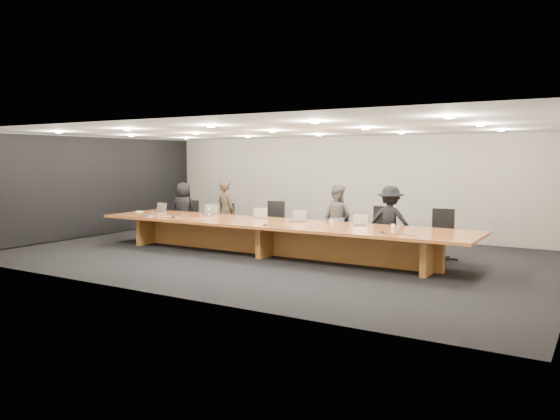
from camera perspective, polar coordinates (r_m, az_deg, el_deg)
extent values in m
plane|color=black|center=(12.38, -0.72, -4.72)|extent=(12.00, 12.00, 0.00)
cube|color=#B7B3A6|center=(15.75, 7.00, 2.53)|extent=(12.00, 0.02, 2.80)
cube|color=black|center=(16.16, -18.93, 2.25)|extent=(0.08, 7.84, 2.74)
cube|color=#964D20|center=(12.28, -0.73, -1.41)|extent=(9.00, 1.80, 0.06)
cube|color=brown|center=(12.33, -0.72, -3.15)|extent=(7.65, 0.15, 0.69)
cube|color=brown|center=(14.53, -12.87, -1.98)|extent=(0.12, 1.26, 0.69)
cube|color=brown|center=(12.33, -0.72, -3.15)|extent=(0.12, 1.26, 0.69)
cube|color=brown|center=(10.88, 15.63, -4.49)|extent=(0.12, 1.26, 0.69)
imported|color=black|center=(15.51, -10.03, 0.07)|extent=(0.85, 0.69, 1.52)
imported|color=#342A1C|center=(14.58, -5.69, -0.03)|extent=(0.66, 0.52, 1.61)
imported|color=#555557|center=(12.79, 5.96, -0.87)|extent=(0.84, 0.70, 1.57)
imported|color=black|center=(12.33, 11.43, -1.17)|extent=(1.05, 0.65, 1.57)
cylinder|color=#B2C3BE|center=(13.69, -7.44, -0.17)|extent=(0.08, 0.08, 0.22)
cylinder|color=brown|center=(13.52, -8.70, -0.52)|extent=(0.08, 0.08, 0.09)
cone|color=silver|center=(11.91, 5.46, -1.31)|extent=(0.07, 0.07, 0.08)
cone|color=white|center=(11.33, 11.72, -1.70)|extent=(0.10, 0.10, 0.10)
cube|color=silver|center=(15.13, -14.54, -0.16)|extent=(0.27, 0.24, 0.01)
cube|color=green|center=(15.10, -14.55, -0.10)|extent=(0.15, 0.11, 0.02)
cube|color=#A4A3A8|center=(13.94, -13.64, -0.55)|extent=(0.24, 0.18, 0.03)
cone|color=black|center=(13.55, -11.17, -0.69)|extent=(0.13, 0.13, 0.03)
cone|color=black|center=(11.67, -1.60, -1.55)|extent=(0.13, 0.13, 0.03)
cone|color=black|center=(10.69, 10.53, -2.27)|extent=(0.16, 0.16, 0.03)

